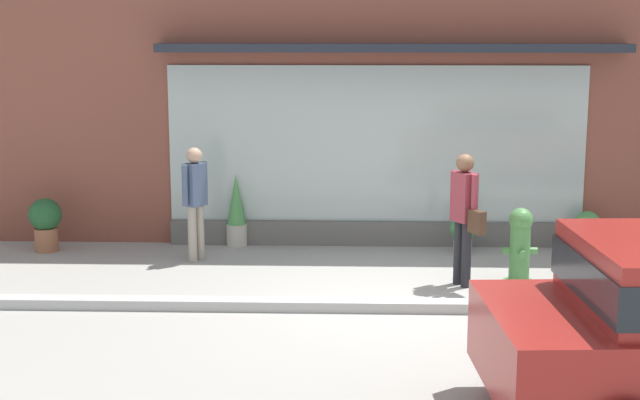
{
  "coord_description": "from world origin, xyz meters",
  "views": [
    {
      "loc": [
        -0.57,
        -10.22,
        3.19
      ],
      "look_at": [
        -0.95,
        1.2,
        1.01
      ],
      "focal_mm": 51.58,
      "sensor_mm": 36.0,
      "label": 1
    }
  ],
  "objects_px": {
    "potted_plant_near_hydrant": "(45,221)",
    "potted_plant_window_right": "(236,212)",
    "pedestrian_with_handbag": "(465,210)",
    "pedestrian_passerby": "(195,196)",
    "potted_plant_trailing_edge": "(587,232)",
    "fire_hydrant": "(520,246)",
    "potted_plant_window_center": "(463,233)"
  },
  "relations": [
    {
      "from": "potted_plant_near_hydrant",
      "to": "potted_plant_window_right",
      "type": "bearing_deg",
      "value": 8.96
    },
    {
      "from": "pedestrian_with_handbag",
      "to": "potted_plant_near_hydrant",
      "type": "height_order",
      "value": "pedestrian_with_handbag"
    },
    {
      "from": "pedestrian_passerby",
      "to": "potted_plant_trailing_edge",
      "type": "relative_size",
      "value": 2.7
    },
    {
      "from": "fire_hydrant",
      "to": "potted_plant_window_right",
      "type": "height_order",
      "value": "potted_plant_window_right"
    },
    {
      "from": "fire_hydrant",
      "to": "potted_plant_window_right",
      "type": "xyz_separation_m",
      "value": [
        -3.76,
        1.95,
        0.0
      ]
    },
    {
      "from": "potted_plant_trailing_edge",
      "to": "potted_plant_window_center",
      "type": "height_order",
      "value": "potted_plant_trailing_edge"
    },
    {
      "from": "potted_plant_trailing_edge",
      "to": "pedestrian_passerby",
      "type": "bearing_deg",
      "value": -172.51
    },
    {
      "from": "potted_plant_trailing_edge",
      "to": "potted_plant_near_hydrant",
      "type": "distance_m",
      "value": 7.74
    },
    {
      "from": "pedestrian_passerby",
      "to": "potted_plant_window_center",
      "type": "bearing_deg",
      "value": -48.29
    },
    {
      "from": "potted_plant_trailing_edge",
      "to": "potted_plant_window_center",
      "type": "distance_m",
      "value": 1.82
    },
    {
      "from": "potted_plant_window_center",
      "to": "fire_hydrant",
      "type": "bearing_deg",
      "value": -71.45
    },
    {
      "from": "potted_plant_near_hydrant",
      "to": "potted_plant_window_right",
      "type": "relative_size",
      "value": 0.72
    },
    {
      "from": "pedestrian_passerby",
      "to": "potted_plant_near_hydrant",
      "type": "distance_m",
      "value": 2.33
    },
    {
      "from": "pedestrian_with_handbag",
      "to": "potted_plant_window_right",
      "type": "distance_m",
      "value": 3.69
    },
    {
      "from": "fire_hydrant",
      "to": "potted_plant_window_right",
      "type": "distance_m",
      "value": 4.24
    },
    {
      "from": "fire_hydrant",
      "to": "potted_plant_near_hydrant",
      "type": "xyz_separation_m",
      "value": [
        -6.45,
        1.53,
        -0.07
      ]
    },
    {
      "from": "pedestrian_with_handbag",
      "to": "pedestrian_passerby",
      "type": "height_order",
      "value": "pedestrian_with_handbag"
    },
    {
      "from": "fire_hydrant",
      "to": "potted_plant_trailing_edge",
      "type": "bearing_deg",
      "value": 54.38
    },
    {
      "from": "fire_hydrant",
      "to": "pedestrian_passerby",
      "type": "bearing_deg",
      "value": 165.74
    },
    {
      "from": "pedestrian_with_handbag",
      "to": "potted_plant_trailing_edge",
      "type": "bearing_deg",
      "value": 102.8
    },
    {
      "from": "potted_plant_window_center",
      "to": "potted_plant_trailing_edge",
      "type": "bearing_deg",
      "value": 8.19
    },
    {
      "from": "fire_hydrant",
      "to": "pedestrian_passerby",
      "type": "distance_m",
      "value": 4.36
    },
    {
      "from": "pedestrian_passerby",
      "to": "potted_plant_window_right",
      "type": "relative_size",
      "value": 1.48
    },
    {
      "from": "potted_plant_trailing_edge",
      "to": "potted_plant_window_right",
      "type": "xyz_separation_m",
      "value": [
        -5.05,
        0.16,
        0.23
      ]
    },
    {
      "from": "pedestrian_with_handbag",
      "to": "potted_plant_near_hydrant",
      "type": "xyz_separation_m",
      "value": [
        -5.75,
        1.59,
        -0.52
      ]
    },
    {
      "from": "pedestrian_with_handbag",
      "to": "potted_plant_window_right",
      "type": "xyz_separation_m",
      "value": [
        -3.06,
        2.01,
        -0.45
      ]
    },
    {
      "from": "pedestrian_passerby",
      "to": "potted_plant_window_right",
      "type": "distance_m",
      "value": 1.06
    },
    {
      "from": "potted_plant_near_hydrant",
      "to": "fire_hydrant",
      "type": "bearing_deg",
      "value": -13.33
    },
    {
      "from": "pedestrian_passerby",
      "to": "fire_hydrant",
      "type": "bearing_deg",
      "value": -69.69
    },
    {
      "from": "potted_plant_window_center",
      "to": "potted_plant_near_hydrant",
      "type": "bearing_deg",
      "value": -179.94
    },
    {
      "from": "potted_plant_window_right",
      "to": "pedestrian_passerby",
      "type": "bearing_deg",
      "value": -116.93
    },
    {
      "from": "fire_hydrant",
      "to": "pedestrian_with_handbag",
      "type": "height_order",
      "value": "pedestrian_with_handbag"
    }
  ]
}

